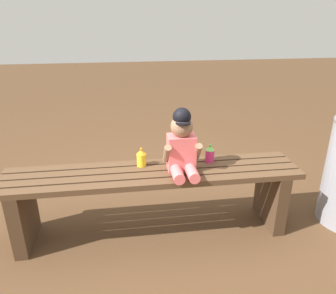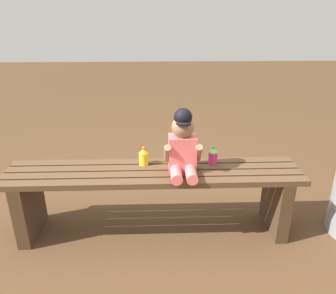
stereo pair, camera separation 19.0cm
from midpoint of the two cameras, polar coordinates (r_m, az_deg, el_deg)
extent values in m
plane|color=#4C331E|center=(2.30, -4.94, -14.45)|extent=(16.00, 16.00, 0.00)
cube|color=#513823|center=(1.94, -5.12, -6.60)|extent=(1.87, 0.08, 0.04)
cube|color=#513823|center=(2.03, -5.27, -5.33)|extent=(1.87, 0.08, 0.04)
cube|color=#513823|center=(2.11, -5.42, -4.15)|extent=(1.87, 0.08, 0.04)
cube|color=#513823|center=(2.19, -5.55, -3.06)|extent=(1.87, 0.08, 0.04)
cube|color=#452F1E|center=(2.31, -26.22, -10.63)|extent=(0.08, 0.36, 0.42)
cube|color=#452F1E|center=(2.35, 15.38, -8.21)|extent=(0.08, 0.36, 0.42)
cube|color=#E56666|center=(2.02, -0.33, -1.11)|extent=(0.17, 0.12, 0.23)
sphere|color=#8C664C|center=(1.96, -0.34, 3.52)|extent=(0.14, 0.14, 0.14)
cylinder|color=black|center=(1.91, -0.19, 4.22)|extent=(0.09, 0.09, 0.01)
sphere|color=black|center=(1.94, -0.34, 5.23)|extent=(0.11, 0.11, 0.11)
cylinder|color=#F06B6B|center=(1.94, -1.16, -4.79)|extent=(0.07, 0.16, 0.07)
cylinder|color=#F06B6B|center=(1.95, 1.47, -4.62)|extent=(0.07, 0.16, 0.07)
cylinder|color=#8C664C|center=(1.98, -2.91, -1.23)|extent=(0.04, 0.12, 0.14)
cylinder|color=#8C664C|center=(2.00, 2.45, -0.93)|extent=(0.04, 0.12, 0.14)
cylinder|color=yellow|center=(2.12, -7.25, -2.28)|extent=(0.06, 0.06, 0.09)
cone|color=orange|center=(2.09, -7.32, -0.93)|extent=(0.06, 0.06, 0.03)
cylinder|color=orange|center=(2.09, -7.34, -0.48)|extent=(0.01, 0.01, 0.02)
cylinder|color=#E5337F|center=(2.17, 4.84, -1.57)|extent=(0.06, 0.06, 0.09)
cone|color=#66CC4C|center=(2.14, 4.88, -0.25)|extent=(0.06, 0.06, 0.03)
cylinder|color=#66CC4C|center=(2.14, 4.90, 0.20)|extent=(0.01, 0.01, 0.02)
camera|label=1|loc=(0.10, -92.80, -1.18)|focal=34.78mm
camera|label=2|loc=(0.10, 87.20, 1.18)|focal=34.78mm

